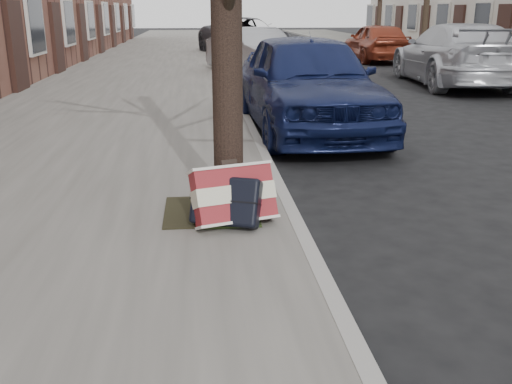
{
  "coord_description": "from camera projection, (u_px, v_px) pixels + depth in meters",
  "views": [
    {
      "loc": [
        -2.09,
        -3.78,
        1.9
      ],
      "look_at": [
        -1.62,
        0.8,
        0.43
      ],
      "focal_mm": 40.0,
      "sensor_mm": 36.0,
      "label": 1
    }
  ],
  "objects": [
    {
      "name": "car_far_front",
      "position": [
        456.0,
        55.0,
        14.68
      ],
      "size": [
        2.72,
        5.63,
        1.58
      ],
      "primitive_type": "imported",
      "rotation": [
        0.0,
        0.0,
        3.05
      ],
      "color": "#B7B9BF",
      "rests_on": "ground"
    },
    {
      "name": "ground",
      "position": [
        477.0,
        270.0,
        4.37
      ],
      "size": [
        120.0,
        120.0,
        0.0
      ],
      "primitive_type": "plane",
      "color": "black",
      "rests_on": "ground"
    },
    {
      "name": "far_sidewalk",
      "position": [
        490.0,
        66.0,
        19.31
      ],
      "size": [
        4.0,
        70.0,
        0.12
      ],
      "primitive_type": "cube",
      "color": "slate",
      "rests_on": "ground"
    },
    {
      "name": "car_near_back",
      "position": [
        244.0,
        37.0,
        24.01
      ],
      "size": [
        4.08,
        6.21,
        1.59
      ],
      "primitive_type": "imported",
      "rotation": [
        0.0,
        0.0,
        0.27
      ],
      "color": "#3C3B41",
      "rests_on": "ground"
    },
    {
      "name": "car_far_back",
      "position": [
        376.0,
        42.0,
        21.51
      ],
      "size": [
        1.73,
        4.25,
        1.45
      ],
      "primitive_type": "imported",
      "rotation": [
        0.0,
        0.0,
        3.15
      ],
      "color": "maroon",
      "rests_on": "ground"
    },
    {
      "name": "near_sidewalk",
      "position": [
        146.0,
        70.0,
        18.2
      ],
      "size": [
        5.0,
        70.0,
        0.12
      ],
      "primitive_type": "cube",
      "color": "gray",
      "rests_on": "ground"
    },
    {
      "name": "suitcase_navy",
      "position": [
        226.0,
        201.0,
        4.86
      ],
      "size": [
        0.67,
        0.52,
        0.46
      ],
      "primitive_type": "cube",
      "rotation": [
        -0.42,
        0.0,
        -0.34
      ],
      "color": "black",
      "rests_on": "near_sidewalk"
    },
    {
      "name": "dirt_patch",
      "position": [
        211.0,
        211.0,
        5.27
      ],
      "size": [
        0.85,
        0.85,
        0.02
      ],
      "primitive_type": "cube",
      "color": "black",
      "rests_on": "near_sidewalk"
    },
    {
      "name": "car_near_front",
      "position": [
        307.0,
        82.0,
        9.09
      ],
      "size": [
        2.04,
        4.72,
        1.59
      ],
      "primitive_type": "imported",
      "rotation": [
        0.0,
        0.0,
        0.04
      ],
      "color": "#111A44",
      "rests_on": "ground"
    },
    {
      "name": "suitcase_red",
      "position": [
        234.0,
        195.0,
        4.88
      ],
      "size": [
        0.77,
        0.56,
        0.53
      ],
      "primitive_type": "cube",
      "rotation": [
        -0.42,
        0.0,
        0.3
      ],
      "color": "maroon",
      "rests_on": "near_sidewalk"
    },
    {
      "name": "car_near_mid",
      "position": [
        255.0,
        53.0,
        16.53
      ],
      "size": [
        2.83,
        4.53,
        1.41
      ],
      "primitive_type": "imported",
      "rotation": [
        0.0,
        0.0,
        0.34
      ],
      "color": "#929398",
      "rests_on": "ground"
    }
  ]
}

